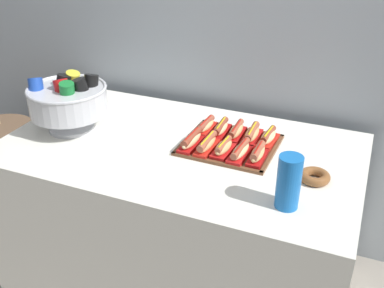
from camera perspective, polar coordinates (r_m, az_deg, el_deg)
ground_plane at (r=2.50m, az=-1.28°, el=-16.21°), size 10.00×10.00×0.00m
back_wall at (r=2.36m, az=4.27°, el=17.15°), size 6.00×0.10×2.60m
buffet_table at (r=2.23m, az=-1.39°, el=-8.68°), size 1.58×0.91×0.78m
floor_vase at (r=3.02m, az=-21.92°, el=-3.15°), size 0.58×0.58×1.03m
serving_tray at (r=2.03m, az=4.74°, el=-0.16°), size 0.41×0.37×0.01m
hot_dog_0 at (r=2.00m, az=-0.07°, el=0.47°), size 0.07×0.18×0.07m
hot_dog_1 at (r=1.97m, az=1.93°, el=0.02°), size 0.06×0.18×0.06m
hot_dog_2 at (r=1.95m, az=3.97°, el=-0.45°), size 0.07×0.16×0.06m
hot_dog_3 at (r=1.93m, az=6.06°, el=-0.90°), size 0.07×0.18×0.06m
hot_dog_4 at (r=1.91m, az=8.19°, el=-1.24°), size 0.06×0.16×0.06m
hot_dog_5 at (r=2.14m, az=1.71°, el=2.27°), size 0.07×0.16×0.06m
hot_dog_6 at (r=2.11m, az=3.60°, el=1.92°), size 0.07×0.17×0.06m
hot_dog_7 at (r=2.09m, az=5.53°, el=1.58°), size 0.06×0.17×0.06m
hot_dog_8 at (r=2.07m, az=7.49°, el=1.19°), size 0.07×0.18×0.06m
hot_dog_9 at (r=2.05m, az=9.49°, el=0.81°), size 0.08×0.16×0.06m
punch_bowl at (r=2.19m, az=-15.22°, el=5.44°), size 0.37×0.37×0.27m
cup_stack at (r=1.63m, az=11.99°, el=-4.68°), size 0.09×0.09×0.20m
donut at (r=1.84m, az=15.08°, el=-3.95°), size 0.12×0.12×0.04m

